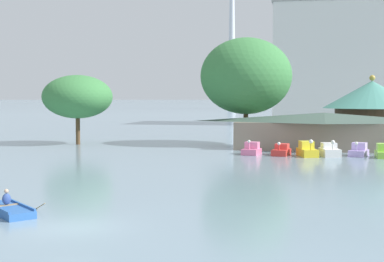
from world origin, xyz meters
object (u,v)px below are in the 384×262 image
at_px(pedal_boat_lavender, 359,151).
at_px(green_roof_pavilion, 372,108).
at_px(shoreline_tree_tall_left, 77,97).
at_px(background_building_block, 351,63).
at_px(boathouse, 324,130).
at_px(rowboat_with_rower, 9,209).
at_px(pedal_boat_pink, 252,150).
at_px(pedal_boat_yellow, 307,150).
at_px(pedal_boat_red, 281,151).
at_px(pedal_boat_white, 330,151).
at_px(shoreline_tree_mid, 246,76).

distance_m(pedal_boat_lavender, green_roof_pavilion, 14.29).
relative_size(shoreline_tree_tall_left, background_building_block, 0.27).
relative_size(boathouse, green_roof_pavilion, 1.79).
xyz_separation_m(pedal_boat_lavender, green_roof_pavilion, (2.43, 13.52, 3.92)).
distance_m(rowboat_with_rower, pedal_boat_pink, 32.01).
bearing_deg(pedal_boat_yellow, pedal_boat_red, -119.15).
xyz_separation_m(pedal_boat_red, shoreline_tree_tall_left, (-24.99, 7.12, 5.35)).
relative_size(pedal_boat_pink, background_building_block, 0.08).
height_order(rowboat_with_rower, pedal_boat_lavender, pedal_boat_lavender).
distance_m(pedal_boat_white, shoreline_tree_mid, 16.29).
height_order(pedal_boat_pink, shoreline_tree_tall_left, shoreline_tree_tall_left).
height_order(pedal_boat_pink, pedal_boat_white, pedal_boat_white).
bearing_deg(pedal_boat_red, rowboat_with_rower, -12.59).
bearing_deg(background_building_block, pedal_boat_lavender, -92.60).
distance_m(rowboat_with_rower, boathouse, 41.02).
bearing_deg(boathouse, background_building_block, 83.80).
xyz_separation_m(green_roof_pavilion, shoreline_tree_mid, (-14.79, -3.69, 3.85)).
xyz_separation_m(pedal_boat_red, pedal_boat_lavender, (7.48, 0.77, 0.06)).
height_order(pedal_boat_white, pedal_boat_lavender, pedal_boat_white).
distance_m(rowboat_with_rower, shoreline_tree_mid, 42.79).
relative_size(pedal_boat_pink, pedal_boat_red, 0.79).
distance_m(boathouse, green_roof_pavilion, 9.61).
bearing_deg(shoreline_tree_tall_left, green_roof_pavilion, 11.63).
bearing_deg(green_roof_pavilion, boathouse, -127.51).
bearing_deg(shoreline_tree_mid, pedal_boat_yellow, -56.40).
height_order(pedal_boat_yellow, boathouse, boathouse).
relative_size(pedal_boat_yellow, boathouse, 0.15).
bearing_deg(green_roof_pavilion, background_building_block, 89.56).
height_order(pedal_boat_yellow, background_building_block, background_building_block).
xyz_separation_m(rowboat_with_rower, pedal_boat_red, (11.68, 30.87, 0.24)).
bearing_deg(pedal_boat_red, pedal_boat_yellow, 86.32).
relative_size(pedal_boat_red, pedal_boat_lavender, 1.11).
height_order(pedal_boat_pink, green_roof_pavilion, green_roof_pavilion).
distance_m(pedal_boat_yellow, shoreline_tree_mid, 15.42).
xyz_separation_m(rowboat_with_rower, pedal_boat_white, (16.34, 30.77, 0.32)).
bearing_deg(shoreline_tree_mid, background_building_block, 73.75).
height_order(pedal_boat_yellow, shoreline_tree_tall_left, shoreline_tree_tall_left).
distance_m(green_roof_pavilion, shoreline_tree_tall_left, 35.65).
distance_m(pedal_boat_pink, pedal_boat_red, 2.97).
bearing_deg(boathouse, pedal_boat_red, -121.51).
relative_size(rowboat_with_rower, shoreline_tree_tall_left, 0.46).
bearing_deg(green_roof_pavilion, pedal_boat_lavender, -100.19).
bearing_deg(pedal_boat_pink, pedal_boat_white, 98.96).
bearing_deg(shoreline_tree_tall_left, boathouse, -0.43).
distance_m(pedal_boat_red, green_roof_pavilion, 17.85).
relative_size(pedal_boat_white, boathouse, 0.15).
relative_size(pedal_boat_lavender, boathouse, 0.13).
relative_size(pedal_boat_pink, pedal_boat_white, 0.81).
xyz_separation_m(pedal_boat_white, boathouse, (-0.43, 6.99, 1.59)).
xyz_separation_m(boathouse, shoreline_tree_tall_left, (-29.21, 0.22, 3.68)).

